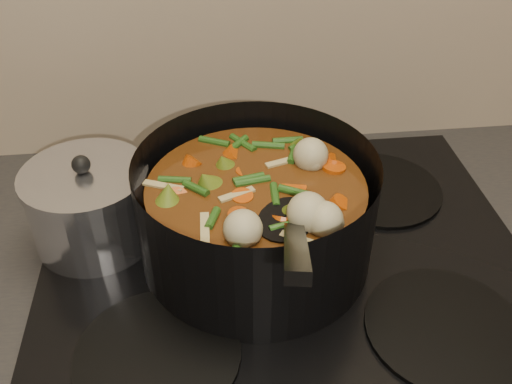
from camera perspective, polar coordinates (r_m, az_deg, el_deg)
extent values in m
cube|color=black|center=(0.77, 2.96, -9.22)|extent=(2.64, 0.64, 0.05)
cube|color=black|center=(0.74, 3.04, -7.37)|extent=(0.62, 0.54, 0.02)
cylinder|color=black|center=(0.64, -9.81, -15.70)|extent=(0.18, 0.18, 0.01)
cylinder|color=black|center=(0.69, 18.39, -12.79)|extent=(0.18, 0.18, 0.01)
cylinder|color=black|center=(0.83, -9.35, -1.17)|extent=(0.18, 0.18, 0.01)
cylinder|color=black|center=(0.86, 12.29, 0.30)|extent=(0.18, 0.18, 0.01)
cylinder|color=black|center=(0.70, 0.00, -1.85)|extent=(0.37, 0.37, 0.14)
cylinder|color=black|center=(0.74, 0.00, -5.88)|extent=(0.28, 0.28, 0.01)
cylinder|color=#5E2B10|center=(0.70, 0.00, -2.61)|extent=(0.26, 0.26, 0.10)
cylinder|color=#C05509|center=(0.68, 3.24, 0.63)|extent=(0.03, 0.03, 0.03)
cylinder|color=#C05509|center=(0.72, 3.13, 3.13)|extent=(0.04, 0.04, 0.03)
cylinder|color=#C05509|center=(0.75, -1.85, 4.83)|extent=(0.04, 0.04, 0.03)
cylinder|color=#C05509|center=(0.70, -3.95, 1.63)|extent=(0.03, 0.03, 0.03)
cylinder|color=#C05509|center=(0.65, -6.85, -1.24)|extent=(0.04, 0.04, 0.03)
cylinder|color=#C05509|center=(0.65, -1.13, -1.54)|extent=(0.04, 0.04, 0.03)
cylinder|color=#C05509|center=(0.63, 3.12, -2.88)|extent=(0.04, 0.04, 0.03)
cylinder|color=#C05509|center=(0.67, 8.40, -0.61)|extent=(0.03, 0.03, 0.03)
cylinder|color=#C05509|center=(0.70, 3.49, 2.02)|extent=(0.04, 0.04, 0.03)
cylinder|color=#C05509|center=(0.74, 0.41, 4.32)|extent=(0.04, 0.04, 0.03)
cylinder|color=#C05509|center=(0.70, -2.26, 1.76)|extent=(0.03, 0.03, 0.03)
cylinder|color=#C05509|center=(0.67, -5.86, 0.16)|extent=(0.04, 0.04, 0.03)
cylinder|color=#C05509|center=(0.62, -5.58, -4.04)|extent=(0.04, 0.04, 0.03)
sphere|color=#BEB586|center=(0.67, 5.13, 1.63)|extent=(0.04, 0.04, 0.04)
sphere|color=#BEB586|center=(0.71, -2.26, 3.86)|extent=(0.04, 0.04, 0.04)
sphere|color=#BEB586|center=(0.63, -3.63, -1.15)|extent=(0.04, 0.04, 0.04)
sphere|color=#BEB586|center=(0.65, 5.01, 0.21)|extent=(0.04, 0.04, 0.04)
cone|color=olive|center=(0.61, 2.14, -3.51)|extent=(0.04, 0.04, 0.03)
cone|color=olive|center=(0.70, 6.46, 2.28)|extent=(0.04, 0.04, 0.03)
cone|color=olive|center=(0.73, -2.46, 4.52)|extent=(0.04, 0.04, 0.03)
cone|color=olive|center=(0.65, -6.64, -0.93)|extent=(0.04, 0.04, 0.03)
cone|color=olive|center=(0.61, 3.72, -3.08)|extent=(0.04, 0.04, 0.03)
cylinder|color=#2B5A1A|center=(0.70, 2.33, 2.46)|extent=(0.01, 0.04, 0.01)
cylinder|color=#2B5A1A|center=(0.75, -0.49, 5.32)|extent=(0.04, 0.03, 0.01)
cylinder|color=#2B5A1A|center=(0.72, -4.77, 3.42)|extent=(0.04, 0.02, 0.01)
cylinder|color=#2B5A1A|center=(0.67, -5.33, 0.74)|extent=(0.03, 0.04, 0.01)
cylinder|color=#2B5A1A|center=(0.65, -2.77, -0.84)|extent=(0.03, 0.04, 0.01)
cylinder|color=#2B5A1A|center=(0.59, -0.25, -4.92)|extent=(0.04, 0.02, 0.01)
cylinder|color=#2B5A1A|center=(0.63, 4.98, -2.47)|extent=(0.04, 0.03, 0.01)
cylinder|color=#2B5A1A|center=(0.67, 5.34, 0.58)|extent=(0.01, 0.04, 0.01)
cylinder|color=#2B5A1A|center=(0.69, 2.81, 2.19)|extent=(0.04, 0.03, 0.01)
cylinder|color=#2B5A1A|center=(0.75, 0.88, 5.30)|extent=(0.04, 0.02, 0.01)
cylinder|color=#2B5A1A|center=(0.73, -3.86, 3.86)|extent=(0.02, 0.04, 0.01)
cylinder|color=#2B5A1A|center=(0.68, -5.19, 1.31)|extent=(0.03, 0.04, 0.01)
cylinder|color=#2B5A1A|center=(0.65, -3.20, -0.50)|extent=(0.04, 0.02, 0.01)
cylinder|color=#2B5A1A|center=(0.60, -1.97, -4.78)|extent=(0.04, 0.03, 0.01)
cylinder|color=#2B5A1A|center=(0.62, 3.96, -3.00)|extent=(0.01, 0.04, 0.01)
cylinder|color=#2B5A1A|center=(0.66, 5.25, -0.01)|extent=(0.04, 0.03, 0.01)
cube|color=tan|center=(0.66, -6.06, -0.05)|extent=(0.04, 0.01, 0.00)
cube|color=tan|center=(0.62, 1.83, -3.06)|extent=(0.02, 0.04, 0.00)
cube|color=tan|center=(0.69, 5.61, 1.93)|extent=(0.04, 0.03, 0.00)
cube|color=tan|center=(0.73, -2.15, 3.91)|extent=(0.04, 0.04, 0.00)
cube|color=tan|center=(0.65, -5.72, -0.86)|extent=(0.03, 0.04, 0.00)
ellipsoid|color=black|center=(0.62, 3.07, -2.86)|extent=(0.09, 0.10, 0.01)
cube|color=black|center=(0.52, 3.99, -5.72)|extent=(0.05, 0.17, 0.11)
cylinder|color=silver|center=(0.76, -16.15, -1.71)|extent=(0.15, 0.15, 0.10)
cylinder|color=silver|center=(0.73, -16.86, 1.54)|extent=(0.16, 0.16, 0.01)
sphere|color=black|center=(0.72, -17.10, 2.65)|extent=(0.02, 0.02, 0.02)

